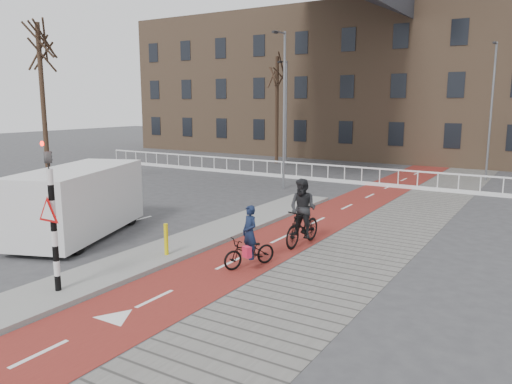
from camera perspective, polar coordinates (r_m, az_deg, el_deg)
The scene contains 16 objects.
ground at distance 13.66m, azimuth -13.29°, elevation -9.20°, with size 120.00×120.00×0.00m, color #38383A.
bike_lane at distance 21.03m, azimuth 9.34°, elevation -2.17°, with size 2.50×60.00×0.01m, color maroon.
sidewalk at distance 20.18m, azimuth 16.72°, elevation -3.01°, with size 3.00×60.00×0.01m, color slate.
curb_island at distance 16.97m, azimuth -5.44°, elevation -4.90°, with size 1.80×16.00×0.12m, color gray.
traffic_signal at distance 12.31m, azimuth -22.30°, elevation -2.22°, with size 0.80×0.80×3.68m.
bollard at distance 14.69m, azimuth -10.23°, elevation -5.33°, with size 0.12×0.12×0.92m, color yellow.
cyclist_near at distance 13.72m, azimuth -0.73°, elevation -6.27°, with size 1.19×1.71×1.72m.
cyclist_far at distance 15.77m, azimuth 5.35°, elevation -2.97°, with size 0.95×2.03×2.12m.
van at distance 17.67m, azimuth -19.62°, elevation -0.97°, with size 3.95×5.83×2.33m.
railing at distance 29.96m, azimuth 2.94°, elevation 2.24°, with size 28.00×0.10×0.99m.
townhouse_row at distance 42.95m, azimuth 15.45°, elevation 14.36°, with size 46.00×10.00×15.90m.
tree_left at distance 27.26m, azimuth -23.11°, elevation 8.73°, with size 0.24×0.24×8.28m, color black.
tree_mid at distance 36.92m, azimuth 2.39°, elevation 9.27°, with size 0.27×0.27×7.69m, color black.
streetlight_near at distance 25.82m, azimuth 3.24°, elevation 9.10°, with size 0.12×0.12×7.93m, color slate.
streetlight_left at distance 36.11m, azimuth 3.47°, elevation 8.94°, with size 0.12×0.12×7.32m, color slate.
streetlight_right at distance 31.45m, azimuth 25.27°, elevation 8.19°, with size 0.12×0.12×7.75m, color slate.
Camera 1 is at (9.19, -9.05, 4.49)m, focal length 35.00 mm.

